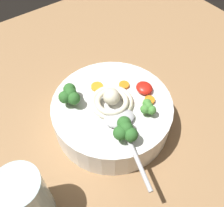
{
  "coord_description": "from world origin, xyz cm",
  "views": [
    {
      "loc": [
        22.73,
        -20.51,
        50.25
      ],
      "look_at": [
        -3.26,
        -1.47,
        9.6
      ],
      "focal_mm": 40.71,
      "sensor_mm": 36.0,
      "label": 1
    }
  ],
  "objects": [
    {
      "name": "carrot_slice_extra_b",
      "position": [
        -8.68,
        -1.46,
        9.87
      ],
      "size": [
        2.6,
        2.6,
        0.54
      ],
      "primitive_type": "cylinder",
      "color": "orange",
      "rests_on": "soup_bowl"
    },
    {
      "name": "broccoli_floret_beside_noodles",
      "position": [
        4.6,
        -4.3,
        12.14
      ],
      "size": [
        5.13,
        4.41,
        4.06
      ],
      "color": "#7A9E60",
      "rests_on": "soup_bowl"
    },
    {
      "name": "chili_sauce_dollop",
      "position": [
        -2.1,
        6.12,
        10.43
      ],
      "size": [
        3.71,
        3.33,
        1.67
      ],
      "primitive_type": "ellipsoid",
      "color": "red",
      "rests_on": "soup_bowl"
    },
    {
      "name": "soup_spoon",
      "position": [
        2.25,
        -3.22,
        10.4
      ],
      "size": [
        17.42,
        8.47,
        1.6
      ],
      "rotation": [
        0.0,
        0.0,
        5.97
      ],
      "color": "#B7B7BC",
      "rests_on": "soup_bowl"
    },
    {
      "name": "soup_bowl",
      "position": [
        -3.26,
        -1.47,
        6.27
      ],
      "size": [
        25.08,
        25.08,
        6.89
      ],
      "color": "white",
      "rests_on": "table_slab"
    },
    {
      "name": "carrot_slice_front",
      "position": [
        -5.6,
        3.47,
        9.91
      ],
      "size": [
        2.22,
        2.22,
        0.62
      ],
      "primitive_type": "cylinder",
      "color": "orange",
      "rests_on": "soup_bowl"
    },
    {
      "name": "drinking_glass",
      "position": [
        3.83,
        -23.74,
        8.89
      ],
      "size": [
        7.35,
        7.35,
        12.36
      ],
      "primitive_type": "cylinder",
      "color": "silver",
      "rests_on": "table_slab"
    },
    {
      "name": "table_slab",
      "position": [
        0.0,
        0.0,
        1.35
      ],
      "size": [
        111.29,
        111.29,
        2.71
      ],
      "primitive_type": "cube",
      "color": "#936D47",
      "rests_on": "ground"
    },
    {
      "name": "broccoli_floret_beside_chili",
      "position": [
        -8.41,
        -8.06,
        12.07
      ],
      "size": [
        4.98,
        4.28,
        3.93
      ],
      "color": "#7A9E60",
      "rests_on": "soup_bowl"
    },
    {
      "name": "noodle_pile",
      "position": [
        -3.1,
        -1.67,
        10.82
      ],
      "size": [
        9.71,
        9.52,
        3.9
      ],
      "color": "beige",
      "rests_on": "soup_bowl"
    },
    {
      "name": "broccoli_floret_right",
      "position": [
        2.75,
        2.77,
        11.37
      ],
      "size": [
        3.57,
        3.07,
        2.82
      ],
      "color": "#7A9E60",
      "rests_on": "soup_bowl"
    },
    {
      "name": "carrot_slice_rear",
      "position": [
        0.89,
        5.03,
        9.99
      ],
      "size": [
        2.14,
        2.14,
        0.77
      ],
      "primitive_type": "cylinder",
      "color": "orange",
      "rests_on": "soup_bowl"
    }
  ]
}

